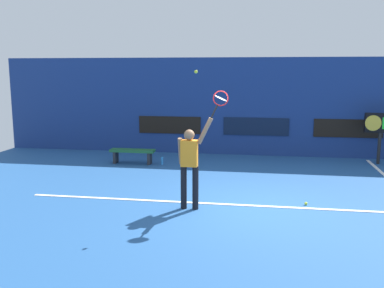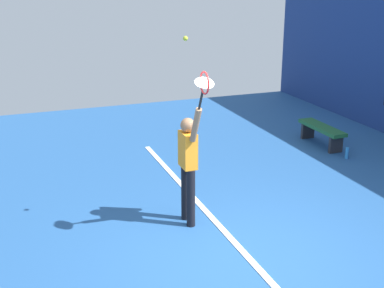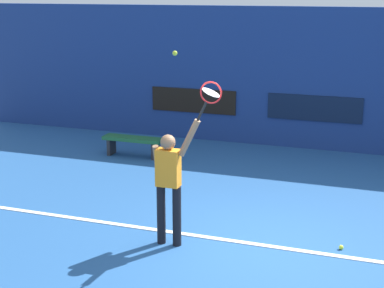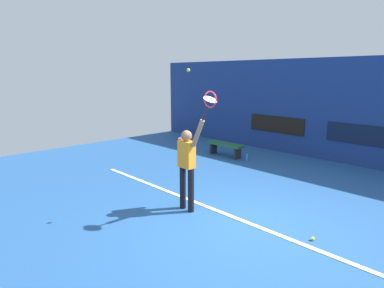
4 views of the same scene
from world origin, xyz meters
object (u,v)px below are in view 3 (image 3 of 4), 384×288
tennis_ball (175,53)px  court_bench (133,142)px  water_bottle (172,155)px  tennis_player (169,180)px  spare_ball (341,247)px  tennis_racket (210,95)px

tennis_ball → court_bench: (-2.66, 4.21, -2.52)m
court_bench → water_bottle: bearing=0.0°
court_bench → water_bottle: size_ratio=5.83×
tennis_player → spare_ball: tennis_player is taller
tennis_racket → tennis_ball: tennis_ball is taller
tennis_racket → water_bottle: tennis_racket is taller
tennis_ball → court_bench: bearing=122.3°
tennis_ball → water_bottle: size_ratio=0.28×
court_bench → spare_ball: size_ratio=20.59×
tennis_ball → spare_ball: 3.73m
court_bench → water_bottle: 0.97m
water_bottle → tennis_player: bearing=-69.2°
tennis_racket → spare_ball: 2.99m
tennis_player → tennis_racket: tennis_racket is taller
tennis_ball → spare_ball: (2.31, 0.74, -2.83)m
tennis_player → tennis_ball: bearing=-32.2°
court_bench → water_bottle: court_bench is taller
tennis_player → tennis_racket: size_ratio=3.16×
tennis_racket → water_bottle: bearing=117.9°
court_bench → spare_ball: (4.97, -3.47, -0.30)m
water_bottle → spare_ball: water_bottle is taller
tennis_racket → court_bench: 5.54m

